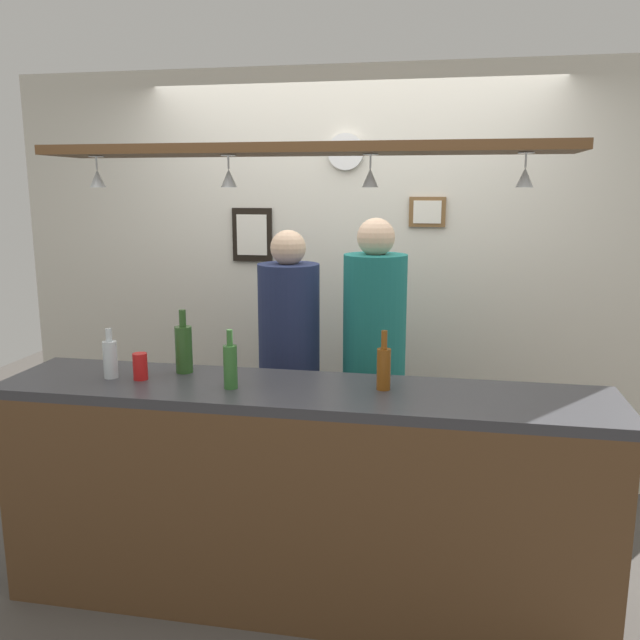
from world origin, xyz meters
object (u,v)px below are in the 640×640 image
object	(u,v)px
person_left_navy_shirt	(289,348)
person_middle_teal_shirt	(374,344)
wall_clock	(346,152)
bottle_soda_clear	(110,358)
bottle_beer_green_import	(230,365)
bottle_champagne_green	(184,348)
bottle_beer_amber_tall	(384,367)
picture_frame_upper_small	(427,212)
picture_frame_caricature	(252,235)
drink_can	(140,366)

from	to	relation	value
person_left_navy_shirt	person_middle_teal_shirt	xyz separation A→B (m)	(0.48, 0.00, 0.04)
wall_clock	bottle_soda_clear	bearing A→B (deg)	-121.50
person_left_navy_shirt	bottle_beer_green_import	size ratio (longest dim) A/B	6.34
person_left_navy_shirt	bottle_champagne_green	size ratio (longest dim) A/B	5.50
person_left_navy_shirt	wall_clock	xyz separation A→B (m)	(0.22, 0.61, 1.09)
bottle_beer_amber_tall	wall_clock	distance (m)	1.71
bottle_soda_clear	wall_clock	bearing A→B (deg)	58.50
person_middle_teal_shirt	bottle_champagne_green	size ratio (longest dim) A/B	5.72
person_left_navy_shirt	bottle_beer_amber_tall	distance (m)	0.96
bottle_beer_amber_tall	wall_clock	world-z (taller)	wall_clock
person_left_navy_shirt	bottle_beer_amber_tall	bearing A→B (deg)	-51.38
bottle_beer_green_import	picture_frame_upper_small	world-z (taller)	picture_frame_upper_small
picture_frame_upper_small	bottle_soda_clear	bearing A→B (deg)	-133.96
person_left_navy_shirt	picture_frame_caricature	bearing A→B (deg)	121.97
bottle_champagne_green	wall_clock	size ratio (longest dim) A/B	1.36
wall_clock	picture_frame_caricature	bearing A→B (deg)	179.41
bottle_beer_green_import	picture_frame_upper_small	distance (m)	1.77
picture_frame_caricature	wall_clock	xyz separation A→B (m)	(0.60, -0.01, 0.51)
bottle_beer_green_import	bottle_soda_clear	bearing A→B (deg)	174.99
person_middle_teal_shirt	picture_frame_caricature	distance (m)	1.19
person_middle_teal_shirt	picture_frame_caricature	xyz separation A→B (m)	(-0.86, 0.62, 0.54)
drink_can	bottle_champagne_green	bearing A→B (deg)	44.90
bottle_champagne_green	picture_frame_caricature	world-z (taller)	picture_frame_caricature
picture_frame_upper_small	person_middle_teal_shirt	bearing A→B (deg)	-111.69
person_left_navy_shirt	picture_frame_upper_small	xyz separation A→B (m)	(0.72, 0.62, 0.73)
bottle_beer_amber_tall	picture_frame_upper_small	bearing A→B (deg)	84.75
bottle_champagne_green	person_middle_teal_shirt	bearing A→B (deg)	38.23
person_middle_teal_shirt	picture_frame_caricature	size ratio (longest dim) A/B	5.05
bottle_beer_green_import	bottle_beer_amber_tall	xyz separation A→B (m)	(0.65, 0.11, -0.00)
person_left_navy_shirt	picture_frame_upper_small	size ratio (longest dim) A/B	7.49
bottle_beer_green_import	wall_clock	bearing A→B (deg)	79.35
person_middle_teal_shirt	bottle_champagne_green	bearing A→B (deg)	-141.77
bottle_soda_clear	drink_can	world-z (taller)	bottle_soda_clear
bottle_beer_amber_tall	drink_can	size ratio (longest dim) A/B	2.13
bottle_beer_green_import	picture_frame_caricature	bearing A→B (deg)	102.62
person_middle_teal_shirt	wall_clock	size ratio (longest dim) A/B	7.80
bottle_champagne_green	drink_can	world-z (taller)	bottle_champagne_green
person_middle_teal_shirt	wall_clock	world-z (taller)	wall_clock
bottle_beer_green_import	picture_frame_caricature	world-z (taller)	picture_frame_caricature
person_middle_teal_shirt	bottle_beer_amber_tall	distance (m)	0.76
person_middle_teal_shirt	bottle_soda_clear	bearing A→B (deg)	-144.49
bottle_champagne_green	picture_frame_upper_small	distance (m)	1.76
person_left_navy_shirt	drink_can	xyz separation A→B (m)	(-0.50, -0.80, 0.09)
wall_clock	person_middle_teal_shirt	bearing A→B (deg)	-67.19
picture_frame_upper_small	drink_can	bearing A→B (deg)	-130.76
bottle_beer_green_import	bottle_champagne_green	bearing A→B (deg)	145.76
person_left_navy_shirt	wall_clock	bearing A→B (deg)	70.30
bottle_champagne_green	wall_clock	bearing A→B (deg)	65.70
person_middle_teal_shirt	bottle_champagne_green	distance (m)	1.06
wall_clock	picture_frame_upper_small	bearing A→B (deg)	0.71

